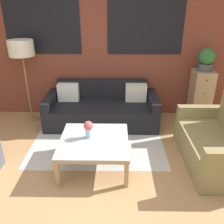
% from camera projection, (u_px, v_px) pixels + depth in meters
% --- Properties ---
extents(ground_plane, '(16.00, 16.00, 0.00)m').
position_uv_depth(ground_plane, '(82.00, 195.00, 2.92)').
color(ground_plane, '#AD7F51').
extents(wall_back_brick, '(8.40, 0.09, 2.80)m').
position_uv_depth(wall_back_brick, '(95.00, 45.00, 4.54)').
color(wall_back_brick, brown).
rests_on(wall_back_brick, ground_plane).
extents(rug, '(2.18, 1.48, 0.00)m').
position_uv_depth(rug, '(98.00, 142.00, 4.01)').
color(rug, '#BCB7B2').
rests_on(rug, ground_plane).
extents(couch_dark, '(2.09, 0.88, 0.78)m').
position_uv_depth(couch_dark, '(102.00, 109.00, 4.57)').
color(couch_dark, black).
rests_on(couch_dark, ground_plane).
extents(settee_vintage, '(0.80, 1.41, 0.92)m').
position_uv_depth(settee_vintage, '(218.00, 144.00, 3.40)').
color(settee_vintage, olive).
rests_on(settee_vintage, ground_plane).
extents(coffee_table, '(0.95, 0.95, 0.43)m').
position_uv_depth(coffee_table, '(94.00, 143.00, 3.31)').
color(coffee_table, silver).
rests_on(coffee_table, ground_plane).
extents(floor_lamp, '(0.45, 0.45, 1.56)m').
position_uv_depth(floor_lamp, '(22.00, 51.00, 4.26)').
color(floor_lamp, olive).
rests_on(floor_lamp, ground_plane).
extents(drawer_cabinet, '(0.37, 0.43, 1.00)m').
position_uv_depth(drawer_cabinet, '(200.00, 96.00, 4.63)').
color(drawer_cabinet, tan).
rests_on(drawer_cabinet, ground_plane).
extents(potted_plant, '(0.30, 0.30, 0.41)m').
position_uv_depth(potted_plant, '(206.00, 59.00, 4.33)').
color(potted_plant, '#47474C').
rests_on(potted_plant, drawer_cabinet).
extents(flower_vase, '(0.13, 0.13, 0.25)m').
position_uv_depth(flower_vase, '(88.00, 128.00, 3.28)').
color(flower_vase, '#ADBCC6').
rests_on(flower_vase, coffee_table).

